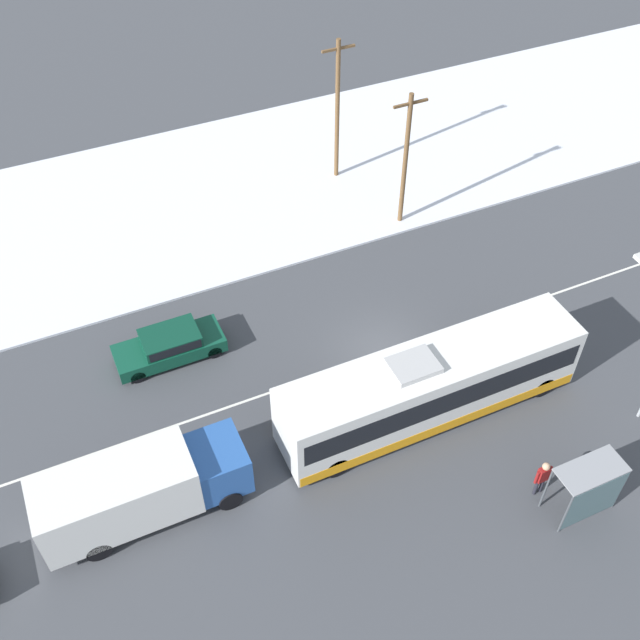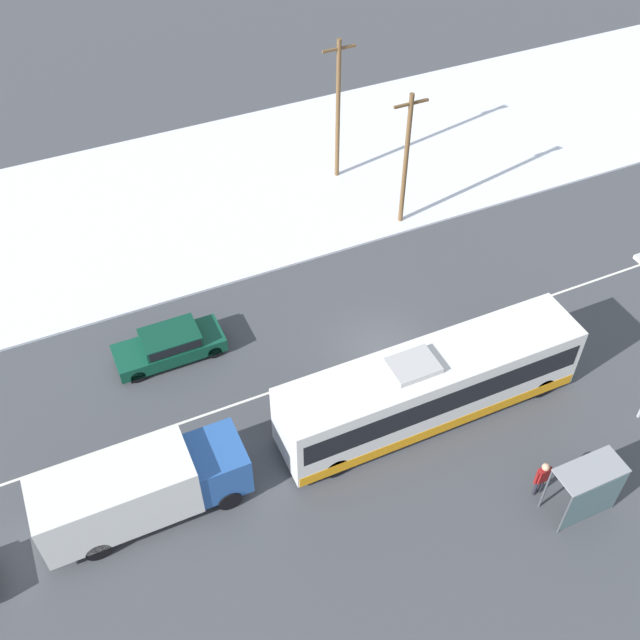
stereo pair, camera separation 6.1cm
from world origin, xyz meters
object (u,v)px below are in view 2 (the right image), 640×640
(city_bus, at_px, (430,386))
(pedestrian_at_stop, at_px, (543,476))
(bus_shelter, at_px, (591,488))
(utility_pole_snowlot, at_px, (338,109))
(sedan_car, at_px, (170,344))
(utility_pole_roadside, at_px, (406,159))
(box_truck, at_px, (138,489))

(city_bus, distance_m, pedestrian_at_stop, 5.30)
(bus_shelter, distance_m, utility_pole_snowlot, 23.00)
(pedestrian_at_stop, distance_m, utility_pole_snowlot, 21.80)
(pedestrian_at_stop, height_order, utility_pole_snowlot, utility_pole_snowlot)
(sedan_car, relative_size, utility_pole_snowlot, 0.58)
(sedan_car, bearing_deg, utility_pole_roadside, -162.68)
(sedan_car, xyz_separation_m, pedestrian_at_stop, (10.37, -12.16, 0.36))
(sedan_car, bearing_deg, city_bus, 139.65)
(box_truck, xyz_separation_m, utility_pole_snowlot, (15.36, 16.34, 2.61))
(pedestrian_at_stop, height_order, utility_pole_roadside, utility_pole_roadside)
(city_bus, relative_size, box_truck, 1.68)
(pedestrian_at_stop, bearing_deg, bus_shelter, -55.30)
(sedan_car, height_order, bus_shelter, bus_shelter)
(bus_shelter, relative_size, utility_pole_roadside, 0.34)
(box_truck, relative_size, pedestrian_at_stop, 4.03)
(city_bus, bearing_deg, utility_pole_roadside, 66.17)
(utility_pole_snowlot, bearing_deg, bus_shelter, -92.51)
(city_bus, xyz_separation_m, utility_pole_roadside, (5.06, 11.46, 2.17))
(utility_pole_roadside, bearing_deg, box_truck, -145.95)
(bus_shelter, distance_m, utility_pole_roadside, 18.01)
(sedan_car, bearing_deg, utility_pole_snowlot, -142.82)
(sedan_car, relative_size, bus_shelter, 1.88)
(city_bus, relative_size, bus_shelter, 4.99)
(sedan_car, distance_m, pedestrian_at_stop, 15.99)
(box_truck, xyz_separation_m, utility_pole_roadside, (16.62, 11.24, 2.27))
(city_bus, bearing_deg, bus_shelter, -66.00)
(utility_pole_snowlot, bearing_deg, sedan_car, -142.82)
(utility_pole_snowlot, bearing_deg, utility_pole_roadside, -76.10)
(pedestrian_at_stop, bearing_deg, box_truck, 159.00)
(utility_pole_roadside, xyz_separation_m, utility_pole_snowlot, (-1.26, 5.10, 0.34))
(bus_shelter, xyz_separation_m, utility_pole_snowlot, (1.00, 22.84, 2.51))
(pedestrian_at_stop, bearing_deg, city_bus, 110.70)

